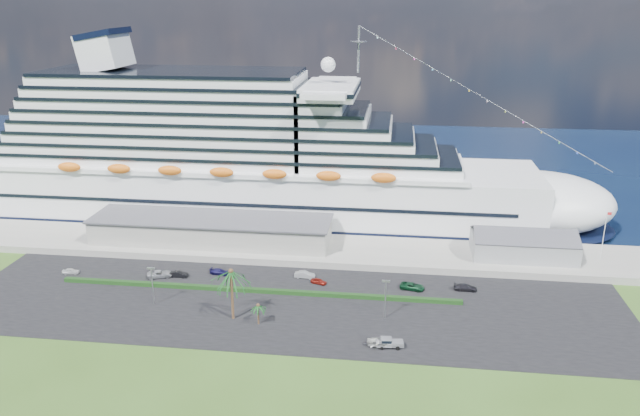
# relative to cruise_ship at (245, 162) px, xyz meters

# --- Properties ---
(ground) EXTENTS (420.00, 420.00, 0.00)m
(ground) POSITION_rel_cruise_ship_xyz_m (21.53, -64.00, -16.69)
(ground) COLOR #33511B
(ground) RESTS_ON ground
(asphalt_lot) EXTENTS (140.00, 38.00, 0.12)m
(asphalt_lot) POSITION_rel_cruise_ship_xyz_m (21.53, -53.00, -16.63)
(asphalt_lot) COLOR black
(asphalt_lot) RESTS_ON ground
(wharf) EXTENTS (240.00, 20.00, 1.80)m
(wharf) POSITION_rel_cruise_ship_xyz_m (21.53, -24.00, -15.79)
(wharf) COLOR gray
(wharf) RESTS_ON ground
(water) EXTENTS (420.00, 160.00, 0.02)m
(water) POSITION_rel_cruise_ship_xyz_m (21.53, 66.00, -16.68)
(water) COLOR black
(water) RESTS_ON ground
(cruise_ship) EXTENTS (191.00, 38.00, 54.00)m
(cruise_ship) POSITION_rel_cruise_ship_xyz_m (0.00, 0.00, 0.00)
(cruise_ship) COLOR silver
(cruise_ship) RESTS_ON ground
(terminal_building) EXTENTS (61.00, 15.00, 6.30)m
(terminal_building) POSITION_rel_cruise_ship_xyz_m (-3.47, -24.00, -11.68)
(terminal_building) COLOR gray
(terminal_building) RESTS_ON wharf
(port_shed) EXTENTS (24.00, 12.31, 7.37)m
(port_shed) POSITION_rel_cruise_ship_xyz_m (73.53, -24.00, -12.30)
(port_shed) COLOR gray
(port_shed) RESTS_ON wharf
(flagpole) EXTENTS (1.08, 0.16, 12.00)m
(flagpole) POSITION_rel_cruise_ship_xyz_m (91.57, -24.00, -8.43)
(flagpole) COLOR silver
(flagpole) RESTS_ON wharf
(hedge) EXTENTS (88.00, 1.10, 0.90)m
(hedge) POSITION_rel_cruise_ship_xyz_m (13.53, -48.00, -16.12)
(hedge) COLOR black
(hedge) RESTS_ON asphalt_lot
(lamp_post_left) EXTENTS (1.60, 0.35, 8.27)m
(lamp_post_left) POSITION_rel_cruise_ship_xyz_m (-6.47, -56.00, -11.35)
(lamp_post_left) COLOR gray
(lamp_post_left) RESTS_ON asphalt_lot
(lamp_post_right) EXTENTS (1.60, 0.35, 8.27)m
(lamp_post_right) POSITION_rel_cruise_ship_xyz_m (41.53, -56.00, -11.35)
(lamp_post_right) COLOR gray
(lamp_post_right) RESTS_ON asphalt_lot
(palm_tall) EXTENTS (8.82, 8.82, 11.13)m
(palm_tall) POSITION_rel_cruise_ship_xyz_m (11.53, -60.00, -7.49)
(palm_tall) COLOR #47301E
(palm_tall) RESTS_ON ground
(palm_short) EXTENTS (3.53, 3.53, 4.56)m
(palm_short) POSITION_rel_cruise_ship_xyz_m (17.03, -61.50, -13.03)
(palm_short) COLOR #47301E
(palm_short) RESTS_ON ground
(parked_car_0) EXTENTS (4.02, 2.13, 1.30)m
(parked_car_0) POSITION_rel_cruise_ship_xyz_m (-31.25, -44.07, -15.92)
(parked_car_0) COLOR silver
(parked_car_0) RESTS_ON asphalt_lot
(parked_car_1) EXTENTS (4.34, 1.64, 1.41)m
(parked_car_1) POSITION_rel_cruise_ship_xyz_m (-5.84, -42.54, -15.87)
(parked_car_1) COLOR black
(parked_car_1) RESTS_ON asphalt_lot
(parked_car_2) EXTENTS (6.24, 4.35, 1.58)m
(parked_car_2) POSITION_rel_cruise_ship_xyz_m (-10.08, -43.18, -15.78)
(parked_car_2) COLOR #9EA0A6
(parked_car_2) RESTS_ON asphalt_lot
(parked_car_3) EXTENTS (4.73, 2.41, 1.31)m
(parked_car_3) POSITION_rel_cruise_ship_xyz_m (3.02, -39.99, -15.92)
(parked_car_3) COLOR #151343
(parked_car_3) RESTS_ON asphalt_lot
(parked_car_4) EXTENTS (3.93, 2.57, 1.24)m
(parked_car_4) POSITION_rel_cruise_ship_xyz_m (26.43, -42.08, -15.95)
(parked_car_4) COLOR maroon
(parked_car_4) RESTS_ON asphalt_lot
(parked_car_5) EXTENTS (4.72, 1.84, 1.53)m
(parked_car_5) POSITION_rel_cruise_ship_xyz_m (22.84, -39.40, -15.81)
(parked_car_5) COLOR #A1A4A7
(parked_car_5) RESTS_ON asphalt_lot
(parked_car_6) EXTENTS (5.78, 3.56, 1.49)m
(parked_car_6) POSITION_rel_cruise_ship_xyz_m (47.11, -42.31, -15.83)
(parked_car_6) COLOR #0D371E
(parked_car_6) RESTS_ON asphalt_lot
(parked_car_7) EXTENTS (5.14, 2.29, 1.46)m
(parked_car_7) POSITION_rel_cruise_ship_xyz_m (58.64, -41.28, -15.84)
(parked_car_7) COLOR black
(parked_car_7) RESTS_ON asphalt_lot
(pickup_truck) EXTENTS (5.23, 2.42, 1.78)m
(pickup_truck) POSITION_rel_cruise_ship_xyz_m (42.62, -66.90, -15.60)
(pickup_truck) COLOR black
(pickup_truck) RESTS_ON asphalt_lot
(boat_trailer) EXTENTS (5.49, 3.60, 1.57)m
(boat_trailer) POSITION_rel_cruise_ship_xyz_m (40.96, -67.14, -15.53)
(boat_trailer) COLOR gray
(boat_trailer) RESTS_ON asphalt_lot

